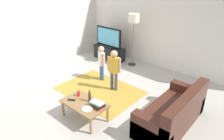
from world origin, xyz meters
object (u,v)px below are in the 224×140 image
Objects in this scene: couch at (175,114)px; tv_stand at (109,53)px; soda_can at (79,94)px; tv at (109,37)px; child_center at (114,67)px; tv_remote at (72,100)px; bottle at (90,97)px; coffee_table at (84,105)px; book_stack at (98,104)px; floor_lamp at (134,21)px; child_near_tv at (102,60)px; plate at (87,109)px.

tv_stand is at bearing 151.83° from couch.
tv_stand is 10.00× the size of soda_can.
child_center is (1.60, -1.57, -0.15)m from tv.
child_center reaches higher than tv_remote.
bottle is at bearing -147.93° from couch.
tv reaches higher than coffee_table.
tv_remote is at bearing -160.43° from book_stack.
floor_lamp is (0.95, 0.17, 0.70)m from tv.
child_near_tv is at bearing 131.39° from book_stack.
coffee_table is 3.29× the size of book_stack.
child_near_tv reaches higher than couch.
couch is (3.52, -1.87, -0.56)m from tv.
child_center is (0.67, -0.22, 0.05)m from child_near_tv.
tv_remote is 0.23m from soda_can.
tv is 5.00× the size of plate.
tv_stand is at bearing 135.25° from child_center.
couch is 8.18× the size of plate.
tv_stand is at bearing -170.95° from floor_lamp.
bottle is 2.39× the size of soda_can.
bottle is at bearing -55.03° from tv_stand.
floor_lamp is at bearing 9.05° from tv_stand.
bottle is (1.99, -2.82, -0.31)m from tv.
floor_lamp is 1.54× the size of child_center.
bottle reaches higher than soda_can.
child_center is at bearing 107.13° from bottle.
tv_stand is 1.70m from child_near_tv.
tv is 4.02m from couch.
child_center reaches higher than bottle.
tv reaches higher than tv_stand.
couch is 2.13m from soda_can.
plate is (2.16, -3.09, 0.18)m from tv_stand.
floor_lamp is at bearing 107.56° from coffee_table.
child_near_tv is at bearing -90.91° from floor_lamp.
plate is (1.21, -3.24, -1.12)m from floor_lamp.
tv_remote is at bearing -77.69° from floor_lamp.
tv is at bearing 124.60° from child_near_tv.
plate is (0.50, 0.00, -0.00)m from tv_remote.
child_near_tv is at bearing 125.63° from plate.
child_near_tv is 1.06× the size of coffee_table.
soda_can reaches higher than tv_remote.
floor_lamp is 3.27m from soda_can.
couch is 2.67m from child_near_tv.
tv_stand is 0.60m from tv.
tv reaches higher than tv_remote.
couch reaches higher than coffee_table.
tv_remote is (-0.28, -0.12, 0.06)m from coffee_table.
bottle is at bearing 125.35° from plate.
tv_stand is 3.48m from bottle.
book_stack is at bearing -12.60° from tv_remote.
plate is at bearing -54.82° from tv.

